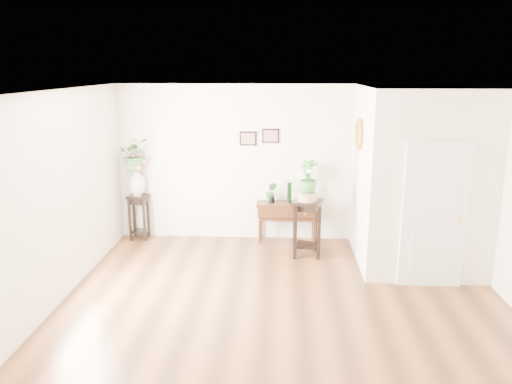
# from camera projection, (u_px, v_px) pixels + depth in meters

# --- Properties ---
(floor) EXTENTS (6.00, 5.50, 0.02)m
(floor) POSITION_uv_depth(u_px,v_px,m) (284.00, 306.00, 6.60)
(floor) COLOR brown
(floor) RESTS_ON ground
(ceiling) EXTENTS (6.00, 5.50, 0.02)m
(ceiling) POSITION_uv_depth(u_px,v_px,m) (287.00, 91.00, 5.92)
(ceiling) COLOR white
(ceiling) RESTS_ON ground
(wall_back) EXTENTS (6.00, 0.02, 2.80)m
(wall_back) POSITION_uv_depth(u_px,v_px,m) (284.00, 164.00, 8.93)
(wall_back) COLOR silver
(wall_back) RESTS_ON ground
(wall_front) EXTENTS (6.00, 0.02, 2.80)m
(wall_front) POSITION_uv_depth(u_px,v_px,m) (287.00, 307.00, 3.60)
(wall_front) COLOR silver
(wall_front) RESTS_ON ground
(wall_left) EXTENTS (0.02, 5.50, 2.80)m
(wall_left) POSITION_uv_depth(u_px,v_px,m) (52.00, 202.00, 6.41)
(wall_left) COLOR silver
(wall_left) RESTS_ON ground
(partition) EXTENTS (1.80, 1.95, 2.80)m
(partition) POSITION_uv_depth(u_px,v_px,m) (417.00, 177.00, 7.88)
(partition) COLOR silver
(partition) RESTS_ON floor
(door) EXTENTS (0.90, 0.05, 2.10)m
(door) POSITION_uv_depth(u_px,v_px,m) (434.00, 216.00, 6.99)
(door) COLOR silver
(door) RESTS_ON floor
(art_print_left) EXTENTS (0.30, 0.02, 0.25)m
(art_print_left) POSITION_uv_depth(u_px,v_px,m) (248.00, 139.00, 8.83)
(art_print_left) COLOR black
(art_print_left) RESTS_ON wall_back
(art_print_right) EXTENTS (0.30, 0.02, 0.25)m
(art_print_right) POSITION_uv_depth(u_px,v_px,m) (271.00, 136.00, 8.80)
(art_print_right) COLOR black
(art_print_right) RESTS_ON wall_back
(wall_ornament) EXTENTS (0.07, 0.51, 0.51)m
(wall_ornament) POSITION_uv_depth(u_px,v_px,m) (358.00, 134.00, 7.89)
(wall_ornament) COLOR #B8892E
(wall_ornament) RESTS_ON partition
(console_table) EXTENTS (1.09, 0.36, 0.73)m
(console_table) POSITION_uv_depth(u_px,v_px,m) (287.00, 222.00, 9.00)
(console_table) COLOR black
(console_table) RESTS_ON floor
(table_lamp) EXTENTS (0.51, 0.51, 0.71)m
(table_lamp) POSITION_uv_depth(u_px,v_px,m) (309.00, 184.00, 8.81)
(table_lamp) COLOR gold
(table_lamp) RESTS_ON console_table
(green_vase) EXTENTS (0.09, 0.09, 0.37)m
(green_vase) POSITION_uv_depth(u_px,v_px,m) (289.00, 193.00, 8.87)
(green_vase) COLOR black
(green_vase) RESTS_ON console_table
(potted_plant) EXTENTS (0.21, 0.18, 0.35)m
(potted_plant) POSITION_uv_depth(u_px,v_px,m) (271.00, 193.00, 8.88)
(potted_plant) COLOR #377633
(potted_plant) RESTS_ON console_table
(plant_stand_a) EXTENTS (0.40, 0.40, 0.83)m
(plant_stand_a) POSITION_uv_depth(u_px,v_px,m) (139.00, 217.00, 9.13)
(plant_stand_a) COLOR black
(plant_stand_a) RESTS_ON floor
(porcelain_vase) EXTENTS (0.29, 0.29, 0.50)m
(porcelain_vase) POSITION_uv_depth(u_px,v_px,m) (137.00, 183.00, 8.97)
(porcelain_vase) COLOR silver
(porcelain_vase) RESTS_ON plant_stand_a
(lily_arrangement) EXTENTS (0.64, 0.59, 0.60)m
(lily_arrangement) POSITION_uv_depth(u_px,v_px,m) (136.00, 157.00, 8.85)
(lily_arrangement) COLOR #377633
(lily_arrangement) RESTS_ON porcelain_vase
(plant_stand_b) EXTENTS (0.56, 0.56, 0.95)m
(plant_stand_b) POSITION_uv_depth(u_px,v_px,m) (307.00, 228.00, 8.32)
(plant_stand_b) COLOR black
(plant_stand_b) RESTS_ON floor
(ceramic_bowl) EXTENTS (0.40, 0.40, 0.14)m
(ceramic_bowl) POSITION_uv_depth(u_px,v_px,m) (307.00, 196.00, 8.18)
(ceramic_bowl) COLOR tan
(ceramic_bowl) RESTS_ON plant_stand_b
(narcissus) EXTENTS (0.39, 0.39, 0.56)m
(narcissus) POSITION_uv_depth(u_px,v_px,m) (308.00, 177.00, 8.11)
(narcissus) COLOR #377633
(narcissus) RESTS_ON ceramic_bowl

